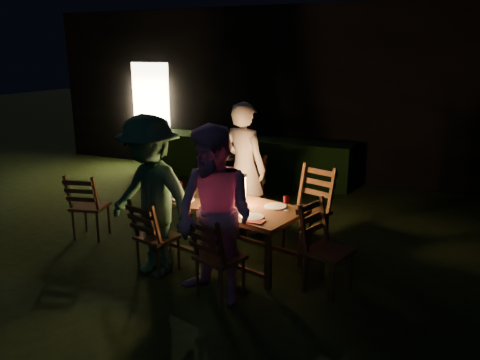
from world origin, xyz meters
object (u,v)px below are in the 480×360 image
at_px(person_opp_left, 151,197).
at_px(lantern, 238,191).
at_px(ice_bucket, 224,148).
at_px(bottle_bucket_a, 220,145).
at_px(chair_far_right, 306,225).
at_px(person_opp_right, 215,216).
at_px(bottle_table, 215,189).
at_px(dining_table, 232,210).
at_px(chair_near_right, 219,271).
at_px(chair_spare, 90,217).
at_px(chair_end, 326,264).
at_px(bottle_bucket_b, 227,145).
at_px(side_table, 224,160).
at_px(chair_near_left, 157,249).
at_px(person_house_side, 244,168).
at_px(chair_far_left, 242,208).

xyz_separation_m(person_opp_left, lantern, (0.70, 0.72, -0.04)).
relative_size(ice_bucket, bottle_bucket_a, 0.94).
bearing_deg(chair_far_right, person_opp_right, 91.06).
bearing_deg(bottle_bucket_a, bottle_table, -65.92).
bearing_deg(lantern, ice_bucket, 118.95).
relative_size(chair_far_right, lantern, 3.04).
bearing_deg(bottle_bucket_a, dining_table, -61.23).
relative_size(dining_table, bottle_bucket_a, 5.57).
relative_size(chair_near_right, chair_spare, 1.00).
xyz_separation_m(chair_near_right, lantern, (-0.18, 0.89, 0.56)).
relative_size(chair_near_right, chair_end, 0.96).
relative_size(bottle_bucket_a, bottle_bucket_b, 1.00).
height_order(chair_end, side_table, chair_end).
bearing_deg(person_opp_left, chair_near_left, 89.84).
relative_size(person_opp_right, person_opp_left, 0.99).
relative_size(chair_far_right, chair_end, 1.12).
relative_size(dining_table, chair_near_right, 1.94).
bearing_deg(bottle_bucket_a, side_table, 38.66).
bearing_deg(lantern, bottle_table, 174.81).
xyz_separation_m(chair_near_left, chair_end, (1.82, 0.32, 0.02)).
relative_size(chair_near_left, chair_end, 0.94).
relative_size(chair_far_right, person_opp_left, 0.60).
relative_size(person_opp_right, bottle_bucket_b, 5.44).
bearing_deg(bottle_bucket_b, bottle_bucket_a, -141.34).
bearing_deg(bottle_bucket_b, dining_table, -64.23).
bearing_deg(chair_far_right, bottle_bucket_b, -22.00).
xyz_separation_m(person_opp_right, lantern, (-0.17, 0.94, -0.03)).
height_order(chair_spare, person_opp_left, person_opp_left).
xyz_separation_m(chair_spare, person_opp_right, (2.21, -0.79, 0.59)).
distance_m(chair_near_left, person_opp_left, 0.61).
bearing_deg(person_house_side, chair_spare, 44.91).
bearing_deg(lantern, chair_spare, -175.69).
bearing_deg(person_opp_right, side_table, 128.23).
bearing_deg(chair_far_left, bottle_table, 100.36).
bearing_deg(bottle_bucket_a, chair_near_left, -79.20).
bearing_deg(chair_near_left, bottle_bucket_a, 115.02).
relative_size(person_house_side, ice_bucket, 5.86).
bearing_deg(person_opp_left, person_opp_right, -0.00).
relative_size(dining_table, person_house_side, 1.01).
xyz_separation_m(person_house_side, bottle_bucket_b, (-0.82, 1.27, 0.02)).
bearing_deg(bottle_bucket_b, chair_spare, -112.23).
height_order(person_opp_right, bottle_bucket_a, person_opp_right).
relative_size(ice_bucket, bottle_bucket_b, 0.94).
xyz_separation_m(person_opp_left, side_table, (-0.46, 2.81, -0.23)).
height_order(chair_near_right, bottle_table, bottle_table).
relative_size(side_table, bottle_bucket_a, 2.31).
height_order(chair_near_right, chair_end, chair_end).
xyz_separation_m(chair_far_left, bottle_table, (-0.00, -0.80, 0.49)).
height_order(person_opp_right, bottle_bucket_b, person_opp_right).
distance_m(chair_far_left, person_opp_right, 1.91).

